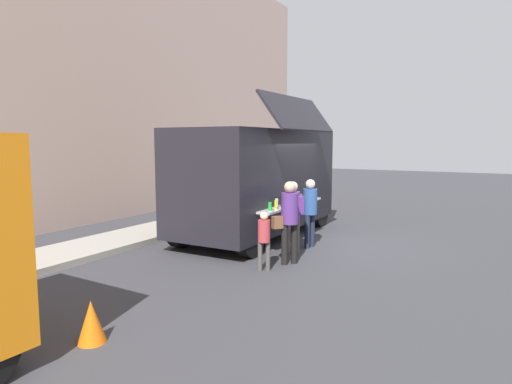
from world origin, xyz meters
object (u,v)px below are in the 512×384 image
Objects in this scene: customer_mid_with_backpack at (293,210)px; customer_rear_waiting at (289,215)px; customer_front_ordering at (310,207)px; traffic_cone_orange at (91,322)px; child_near_queue at (264,236)px; food_truck_main at (258,179)px; trash_bin at (252,199)px.

customer_mid_with_backpack is 0.83m from customer_rear_waiting.
customer_mid_with_backpack is at bearing 94.30° from customer_front_ordering.
customer_front_ordering reaches higher than traffic_cone_orange.
customer_mid_with_backpack is 1.49m from child_near_queue.
customer_rear_waiting is at bearing -138.09° from food_truck_main.
traffic_cone_orange is 0.32× the size of customer_rear_waiting.
customer_front_ordering is at bearing -107.56° from food_truck_main.
customer_rear_waiting is at bearing -8.03° from traffic_cone_orange.
food_truck_main reaches higher than customer_rear_waiting.
child_near_queue is (-0.67, 0.22, -0.32)m from customer_rear_waiting.
food_truck_main is 4.51m from trash_bin.
food_truck_main is 6.09× the size of trash_bin.
child_near_queue is (-2.80, -1.68, -0.86)m from food_truck_main.
food_truck_main is at bearing -10.47° from customer_rear_waiting.
customer_mid_with_backpack is at bearing -129.20° from food_truck_main.
trash_bin is at bearing 0.26° from child_near_queue.
customer_mid_with_backpack is 1.40× the size of child_near_queue.
food_truck_main reaches higher than trash_bin.
customer_mid_with_backpack is at bearing -33.79° from customer_rear_waiting.
trash_bin is at bearing -6.59° from customer_mid_with_backpack.
trash_bin is 0.77× the size of child_near_queue.
food_truck_main reaches higher than child_near_queue.
trash_bin is at bearing -16.36° from customer_rear_waiting.
traffic_cone_orange is 3.91m from child_near_queue.
customer_rear_waiting is at bearing -49.87° from child_near_queue.
food_truck_main is 3.35× the size of customer_front_ordering.
customer_mid_with_backpack is (-0.80, 0.08, 0.03)m from customer_front_ordering.
food_truck_main is 1.90m from customer_front_ordering.
child_near_queue is at bearing 136.80° from customer_mid_with_backpack.
trash_bin is (3.71, 2.32, -1.11)m from food_truck_main.
customer_mid_with_backpack reaches higher than traffic_cone_orange.
child_near_queue is at bearing 109.19° from customer_rear_waiting.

